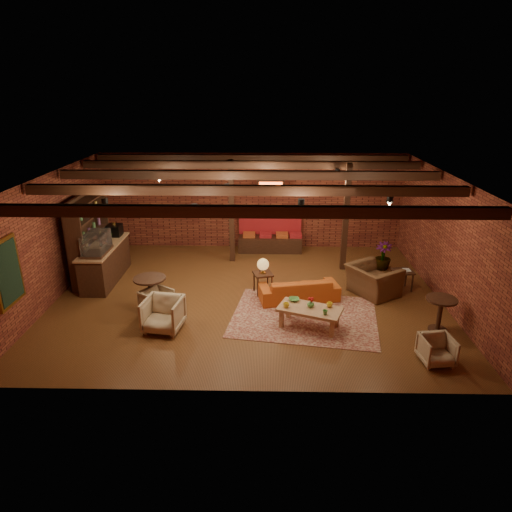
{
  "coord_description": "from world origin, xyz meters",
  "views": [
    {
      "loc": [
        0.45,
        -10.95,
        5.29
      ],
      "look_at": [
        0.2,
        0.2,
        1.07
      ],
      "focal_mm": 32.0,
      "sensor_mm": 36.0,
      "label": 1
    }
  ],
  "objects_px": {
    "round_table_left": "(150,288)",
    "plant_tall": "(386,229)",
    "side_table_lamp": "(263,267)",
    "round_table_right": "(440,309)",
    "sofa": "(299,289)",
    "armchair_right": "(373,276)",
    "side_table_book": "(403,272)",
    "armchair_a": "(157,300)",
    "armchair_b": "(163,313)",
    "armchair_far": "(437,349)",
    "coffee_table": "(309,310)"
  },
  "relations": [
    {
      "from": "round_table_right",
      "to": "plant_tall",
      "type": "bearing_deg",
      "value": 96.19
    },
    {
      "from": "side_table_lamp",
      "to": "armchair_right",
      "type": "xyz_separation_m",
      "value": [
        2.93,
        0.01,
        -0.22
      ]
    },
    {
      "from": "round_table_left",
      "to": "armchair_a",
      "type": "height_order",
      "value": "round_table_left"
    },
    {
      "from": "round_table_left",
      "to": "plant_tall",
      "type": "xyz_separation_m",
      "value": [
        6.4,
        2.73,
        0.71
      ]
    },
    {
      "from": "round_table_right",
      "to": "armchair_far",
      "type": "bearing_deg",
      "value": -110.91
    },
    {
      "from": "side_table_lamp",
      "to": "sofa",
      "type": "bearing_deg",
      "value": -20.86
    },
    {
      "from": "side_table_book",
      "to": "armchair_far",
      "type": "bearing_deg",
      "value": -94.62
    },
    {
      "from": "armchair_b",
      "to": "plant_tall",
      "type": "bearing_deg",
      "value": 41.94
    },
    {
      "from": "sofa",
      "to": "armchair_right",
      "type": "xyz_separation_m",
      "value": [
        1.99,
        0.36,
        0.24
      ]
    },
    {
      "from": "coffee_table",
      "to": "sofa",
      "type": "bearing_deg",
      "value": 95.6
    },
    {
      "from": "armchair_far",
      "to": "coffee_table",
      "type": "bearing_deg",
      "value": 143.49
    },
    {
      "from": "armchair_far",
      "to": "armchair_b",
      "type": "bearing_deg",
      "value": 161.47
    },
    {
      "from": "armchair_a",
      "to": "armchair_right",
      "type": "bearing_deg",
      "value": -44.73
    },
    {
      "from": "round_table_left",
      "to": "round_table_right",
      "type": "relative_size",
      "value": 1.03
    },
    {
      "from": "sofa",
      "to": "armchair_right",
      "type": "height_order",
      "value": "armchair_right"
    },
    {
      "from": "armchair_a",
      "to": "plant_tall",
      "type": "bearing_deg",
      "value": -31.26
    },
    {
      "from": "round_table_left",
      "to": "coffee_table",
      "type": "bearing_deg",
      "value": -12.52
    },
    {
      "from": "side_table_lamp",
      "to": "armchair_far",
      "type": "xyz_separation_m",
      "value": [
        3.52,
        -3.19,
        -0.44
      ]
    },
    {
      "from": "round_table_right",
      "to": "side_table_lamp",
      "type": "bearing_deg",
      "value": 154.8
    },
    {
      "from": "sofa",
      "to": "armchair_b",
      "type": "distance_m",
      "value": 3.58
    },
    {
      "from": "side_table_lamp",
      "to": "armchair_a",
      "type": "xyz_separation_m",
      "value": [
        -2.59,
        -1.16,
        -0.42
      ]
    },
    {
      "from": "coffee_table",
      "to": "armchair_b",
      "type": "distance_m",
      "value": 3.34
    },
    {
      "from": "plant_tall",
      "to": "side_table_lamp",
      "type": "bearing_deg",
      "value": -153.66
    },
    {
      "from": "sofa",
      "to": "round_table_right",
      "type": "distance_m",
      "value": 3.45
    },
    {
      "from": "armchair_a",
      "to": "armchair_b",
      "type": "bearing_deg",
      "value": -124.66
    },
    {
      "from": "sofa",
      "to": "armchair_right",
      "type": "bearing_deg",
      "value": 179.22
    },
    {
      "from": "side_table_lamp",
      "to": "round_table_left",
      "type": "relative_size",
      "value": 1.2
    },
    {
      "from": "round_table_left",
      "to": "armchair_right",
      "type": "bearing_deg",
      "value": 9.39
    },
    {
      "from": "armchair_right",
      "to": "armchair_far",
      "type": "bearing_deg",
      "value": 157.72
    },
    {
      "from": "sofa",
      "to": "side_table_lamp",
      "type": "relative_size",
      "value": 2.06
    },
    {
      "from": "side_table_lamp",
      "to": "round_table_right",
      "type": "height_order",
      "value": "side_table_lamp"
    },
    {
      "from": "side_table_lamp",
      "to": "armchair_b",
      "type": "relative_size",
      "value": 1.17
    },
    {
      "from": "side_table_lamp",
      "to": "armchair_far",
      "type": "distance_m",
      "value": 4.77
    },
    {
      "from": "side_table_lamp",
      "to": "side_table_book",
      "type": "height_order",
      "value": "side_table_lamp"
    },
    {
      "from": "armchair_b",
      "to": "armchair_far",
      "type": "height_order",
      "value": "armchair_b"
    },
    {
      "from": "armchair_a",
      "to": "armchair_far",
      "type": "distance_m",
      "value": 6.43
    },
    {
      "from": "armchair_right",
      "to": "round_table_right",
      "type": "distance_m",
      "value": 2.19
    },
    {
      "from": "coffee_table",
      "to": "round_table_right",
      "type": "distance_m",
      "value": 2.94
    },
    {
      "from": "armchair_right",
      "to": "coffee_table",
      "type": "bearing_deg",
      "value": 101.51
    },
    {
      "from": "armchair_far",
      "to": "side_table_book",
      "type": "bearing_deg",
      "value": 78.64
    },
    {
      "from": "round_table_left",
      "to": "plant_tall",
      "type": "height_order",
      "value": "plant_tall"
    },
    {
      "from": "side_table_book",
      "to": "plant_tall",
      "type": "relative_size",
      "value": 0.23
    },
    {
      "from": "armchair_right",
      "to": "side_table_book",
      "type": "bearing_deg",
      "value": -102.19
    },
    {
      "from": "sofa",
      "to": "armchair_b",
      "type": "relative_size",
      "value": 2.42
    },
    {
      "from": "coffee_table",
      "to": "round_table_left",
      "type": "relative_size",
      "value": 1.91
    },
    {
      "from": "side_table_lamp",
      "to": "round_table_right",
      "type": "distance_m",
      "value": 4.44
    },
    {
      "from": "coffee_table",
      "to": "side_table_lamp",
      "type": "relative_size",
      "value": 1.59
    },
    {
      "from": "round_table_right",
      "to": "armchair_far",
      "type": "height_order",
      "value": "round_table_right"
    },
    {
      "from": "round_table_left",
      "to": "plant_tall",
      "type": "distance_m",
      "value": 6.99
    },
    {
      "from": "armchair_b",
      "to": "coffee_table",
      "type": "bearing_deg",
      "value": 12.48
    }
  ]
}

